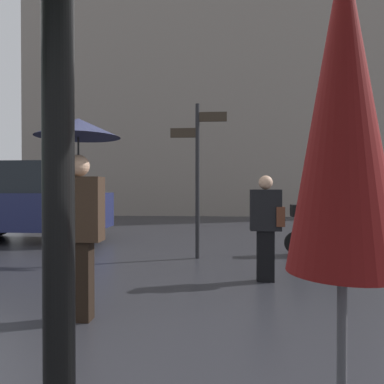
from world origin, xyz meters
name	(u,v)px	position (x,y,z in m)	size (l,w,h in m)	color
folded_patio_umbrella_far	(343,132)	(1.22, -0.90, 1.56)	(0.49, 0.49, 2.27)	black
pedestrian_with_umbrella	(78,174)	(-0.67, 1.20, 1.50)	(0.85, 0.85, 2.06)	black
pedestrian_with_bag	(267,221)	(1.45, 2.83, 0.87)	(0.48, 0.24, 1.53)	black
parked_scooter	(316,227)	(2.71, 4.93, 0.55)	(1.32, 0.32, 1.23)	black
parked_car_left	(24,202)	(-4.22, 6.23, 1.00)	(4.06, 1.89, 2.00)	#1E234C
street_signpost	(198,165)	(0.36, 4.38, 1.80)	(1.08, 0.08, 2.96)	black
building_block	(204,94)	(0.00, 15.73, 6.25)	(17.98, 3.17, 12.50)	gray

